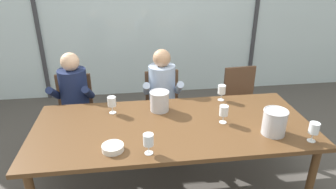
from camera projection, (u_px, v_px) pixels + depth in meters
The scene contains 19 objects.
ground at pixel (162, 135), 3.99m from camera, with size 14.00×14.00×0.00m, color #4C4742.
window_glass_panel at pixel (151, 17), 4.76m from camera, with size 7.78×0.03×2.60m, color silver.
window_mullion_left at pixel (37, 20), 4.53m from camera, with size 0.06×0.06×2.60m, color #38383D.
window_mullion_right at pixel (256, 15), 4.95m from camera, with size 0.06×0.06×2.60m, color #38383D.
hillside_vineyard at pixel (140, 5), 8.70m from camera, with size 13.78×2.40×1.83m, color #477A38.
dining_table at pixel (173, 130), 2.80m from camera, with size 2.58×1.12×0.74m.
chair_near_curtain at pixel (74, 106), 3.62m from camera, with size 0.45×0.45×0.89m.
chair_left_of_center at pixel (163, 101), 3.74m from camera, with size 0.47×0.47×0.89m.
chair_center at pixel (241, 96), 3.87m from camera, with size 0.47×0.47×0.89m.
person_navy_polo at pixel (73, 98), 3.42m from camera, with size 0.48×0.63×1.21m.
person_pale_blue_shirt at pixel (163, 93), 3.55m from camera, with size 0.48×0.62×1.21m.
ice_bucket_primary at pixel (160, 101), 3.00m from camera, with size 0.20×0.20×0.20m.
ice_bucket_secondary at pixel (275, 122), 2.59m from camera, with size 0.21×0.21×0.23m.
tasting_bowl at pixel (113, 148), 2.39m from camera, with size 0.18×0.18×0.05m, color silver.
wine_glass_by_left_taster at pixel (222, 90), 3.21m from camera, with size 0.08×0.08×0.17m.
wine_glass_near_bucket at pixel (314, 129), 2.48m from camera, with size 0.08×0.08×0.17m.
wine_glass_center_pour at pixel (224, 111), 2.76m from camera, with size 0.08×0.08×0.17m.
wine_glass_by_right_taster at pixel (112, 102), 2.94m from camera, with size 0.08×0.08×0.17m.
wine_glass_spare_empty at pixel (148, 140), 2.32m from camera, with size 0.08×0.08×0.17m.
Camera 1 is at (-0.36, -2.39, 2.15)m, focal length 31.82 mm.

